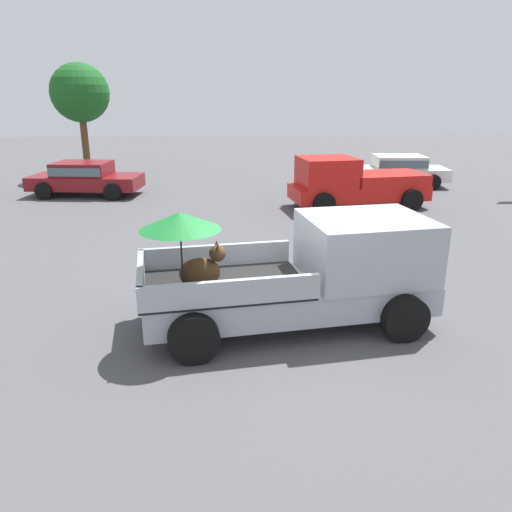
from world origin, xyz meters
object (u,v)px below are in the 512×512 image
Objects in this scene: pickup_truck_red at (353,183)px; parked_sedan_near at (85,177)px; parked_sedan_far at (397,169)px; pickup_truck_main at (310,272)px.

parked_sedan_near is (-10.10, 2.90, -0.13)m from pickup_truck_red.
parked_sedan_near is 13.18m from parked_sedan_far.
pickup_truck_main is at bearing -52.63° from parked_sedan_near.
pickup_truck_red is at bearing -8.35° from parked_sedan_near.
parked_sedan_near is at bearing -22.90° from pickup_truck_red.
parked_sedan_near and parked_sedan_far have the same top height.
pickup_truck_red is 5.02m from parked_sedan_far.
pickup_truck_red is (3.22, 9.16, -0.10)m from pickup_truck_main.
parked_sedan_far is (13.13, 1.09, 0.00)m from parked_sedan_near.
parked_sedan_near is 1.01× the size of parked_sedan_far.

